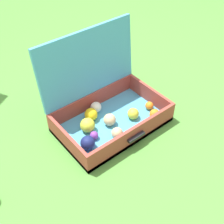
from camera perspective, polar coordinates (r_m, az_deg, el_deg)
ground_plane at (r=1.68m, az=1.57°, el=-4.18°), size 16.00×16.00×0.00m
open_suitcase at (r=1.67m, az=-1.37°, el=1.04°), size 0.62×0.46×0.51m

